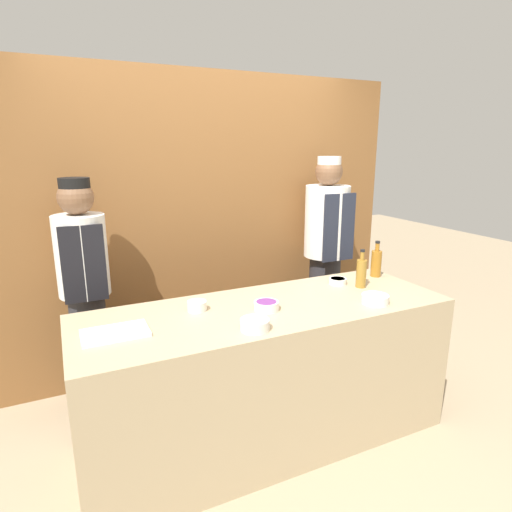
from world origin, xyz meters
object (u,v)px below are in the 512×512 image
sauce_bowl_red (197,305)px  sauce_bowl_purple (266,305)px  sauce_bowl_brown (255,324)px  chef_left (85,289)px  chef_right (326,252)px  sauce_bowl_green (338,281)px  sauce_bowl_orange (375,299)px  bottle_vinegar (361,272)px  bottle_amber (376,263)px  cutting_board (115,333)px

sauce_bowl_red → sauce_bowl_purple: (0.37, -0.17, -0.00)m
sauce_bowl_brown → chef_left: size_ratio=0.09×
sauce_bowl_brown → chef_right: (1.17, 1.07, 0.02)m
sauce_bowl_green → sauce_bowl_orange: bearing=-92.6°
sauce_bowl_red → chef_right: bearing=26.5°
sauce_bowl_orange → sauce_bowl_brown: sauce_bowl_brown is taller
bottle_vinegar → bottle_amber: bottle_amber is taller
bottle_amber → chef_right: bearing=94.3°
bottle_vinegar → chef_left: size_ratio=0.16×
sauce_bowl_green → bottle_amber: (0.36, 0.03, 0.08)m
sauce_bowl_purple → bottle_amber: bearing=14.1°
sauce_bowl_orange → bottle_amber: size_ratio=0.62×
sauce_bowl_red → sauce_bowl_orange: 1.08m
cutting_board → bottle_amber: bottle_amber is taller
sauce_bowl_orange → sauce_bowl_red: bearing=161.1°
chef_right → sauce_bowl_green: bearing=-117.3°
sauce_bowl_purple → cutting_board: sauce_bowl_purple is taller
sauce_bowl_orange → chef_right: (0.34, 1.03, 0.02)m
chef_left → bottle_amber: bearing=-16.5°
sauce_bowl_red → cutting_board: size_ratio=0.34×
cutting_board → chef_right: chef_right is taller
bottle_amber → sauce_bowl_green: bearing=-174.8°
sauce_bowl_brown → bottle_vinegar: bottle_vinegar is taller
sauce_bowl_brown → sauce_bowl_orange: bearing=2.7°
cutting_board → sauce_bowl_purple: bearing=-1.6°
bottle_vinegar → sauce_bowl_green: bearing=130.1°
sauce_bowl_brown → bottle_amber: bottle_amber is taller
sauce_bowl_orange → sauce_bowl_brown: size_ratio=1.06×
sauce_bowl_purple → chef_right: 1.30m
chef_right → sauce_bowl_brown: bearing=-137.6°
sauce_bowl_red → chef_right: 1.52m
cutting_board → chef_left: 0.83m
sauce_bowl_red → sauce_bowl_green: (1.04, 0.06, -0.01)m
sauce_bowl_brown → chef_right: size_ratio=0.09×
sauce_bowl_purple → chef_left: (-0.94, 0.85, -0.02)m
chef_right → bottle_vinegar: bearing=-106.3°
sauce_bowl_red → sauce_bowl_orange: (1.03, -0.35, -0.00)m
sauce_bowl_red → sauce_bowl_brown: same height
sauce_bowl_orange → bottle_amber: bottle_amber is taller
chef_right → sauce_bowl_red: bearing=-153.5°
sauce_bowl_brown → bottle_vinegar: (0.95, 0.33, 0.07)m
sauce_bowl_brown → sauce_bowl_green: (0.85, 0.45, -0.01)m
chef_left → chef_right: chef_right is taller
sauce_bowl_red → cutting_board: sauce_bowl_red is taller
sauce_bowl_brown → bottle_amber: bearing=21.7°
sauce_bowl_purple → bottle_amber: (1.04, 0.26, 0.08)m
sauce_bowl_red → chef_right: chef_right is taller
sauce_bowl_brown → chef_left: bearing=125.4°
sauce_bowl_green → bottle_amber: bearing=5.2°
sauce_bowl_purple → chef_left: chef_left is taller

